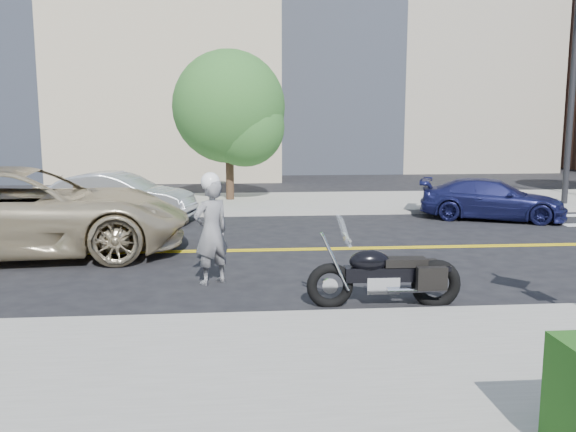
# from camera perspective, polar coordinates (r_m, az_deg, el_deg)

# --- Properties ---
(ground_plane) EXTENTS (120.00, 120.00, 0.00)m
(ground_plane) POSITION_cam_1_polar(r_m,az_deg,el_deg) (14.10, -0.01, -3.17)
(ground_plane) COLOR black
(ground_plane) RESTS_ON ground
(sidewalk_near) EXTENTS (60.00, 5.00, 0.15)m
(sidewalk_near) POSITION_cam_1_polar(r_m,az_deg,el_deg) (6.98, 5.45, -15.60)
(sidewalk_near) COLOR #9E9B91
(sidewalk_near) RESTS_ON ground_plane
(sidewalk_far) EXTENTS (60.00, 5.00, 0.15)m
(sidewalk_far) POSITION_cam_1_polar(r_m,az_deg,el_deg) (21.47, -1.72, 1.23)
(sidewalk_far) COLOR #9E9B91
(sidewalk_far) RESTS_ON ground_plane
(building_mid) EXTENTS (18.00, 14.00, 20.00)m
(building_mid) POSITION_cam_1_polar(r_m,az_deg,el_deg) (41.38, 8.42, 18.68)
(building_mid) COLOR #A39984
(building_mid) RESTS_ON ground_plane
(motorcyclist) EXTENTS (0.84, 0.78, 2.05)m
(motorcyclist) POSITION_cam_1_polar(r_m,az_deg,el_deg) (11.14, -7.19, -1.17)
(motorcyclist) COLOR #A9AAAE
(motorcyclist) RESTS_ON ground
(motorcycle) EXTENTS (2.43, 0.79, 1.47)m
(motorcycle) POSITION_cam_1_polar(r_m,az_deg,el_deg) (9.92, 9.11, -4.16)
(motorcycle) COLOR black
(motorcycle) RESTS_ON ground
(suv) EXTENTS (7.36, 3.96, 1.96)m
(suv) POSITION_cam_1_polar(r_m,az_deg,el_deg) (14.53, -23.35, 0.38)
(suv) COLOR #BFB08C
(suv) RESTS_ON ground
(parked_car_silver) EXTENTS (4.64, 2.42, 1.46)m
(parked_car_silver) POSITION_cam_1_polar(r_m,az_deg,el_deg) (18.40, -15.63, 1.65)
(parked_car_silver) COLOR #B3B8BC
(parked_car_silver) RESTS_ON ground
(parked_car_blue) EXTENTS (4.55, 3.18, 1.22)m
(parked_car_blue) POSITION_cam_1_polar(r_m,az_deg,el_deg) (19.30, 18.54, 1.50)
(parked_car_blue) COLOR navy
(parked_car_blue) RESTS_ON ground
(tree_far_a) EXTENTS (3.95, 3.95, 5.41)m
(tree_far_a) POSITION_cam_1_polar(r_m,az_deg,el_deg) (21.77, -5.56, 10.13)
(tree_far_a) COLOR #382619
(tree_far_a) RESTS_ON ground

